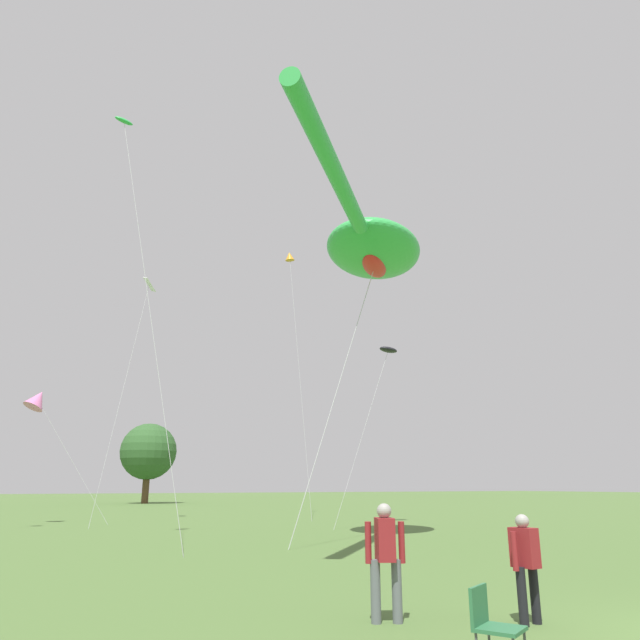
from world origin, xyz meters
name	(u,v)px	position (x,y,z in m)	size (l,w,h in m)	color
big_show_kite	(372,247)	(3.52, 14.46, 11.37)	(11.44, 12.27, 12.16)	green
person_photographer	(385,552)	(-3.56, 3.38, 0.97)	(0.56, 0.49, 1.68)	slate
person_dark_jacket	(525,560)	(-1.77, 2.32, 0.88)	(0.55, 0.41, 1.53)	black
folding_chair	(491,621)	(-3.85, 0.86, 0.51)	(0.65, 0.65, 0.86)	#4C4C51
small_kite_box_yellow	(38,399)	(-7.60, 30.59, 6.38)	(4.79, 2.51, 7.06)	pink
small_kite_stunt_black	(147,293)	(-2.44, 29.98, 13.02)	(2.99, 4.73, 14.15)	white
small_kite_triangle_green	(290,258)	(7.45, 31.25, 17.48)	(0.96, 5.17, 17.98)	orange
small_kite_streamer_purple	(125,131)	(-6.16, 17.23, 15.50)	(2.68, 4.81, 16.21)	green
small_kite_tiny_distant	(388,350)	(9.15, 21.78, 9.07)	(5.10, 2.18, 9.31)	black
tree_oak_right	(148,452)	(5.41, 64.10, 5.54)	(6.15, 6.15, 8.64)	#513823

